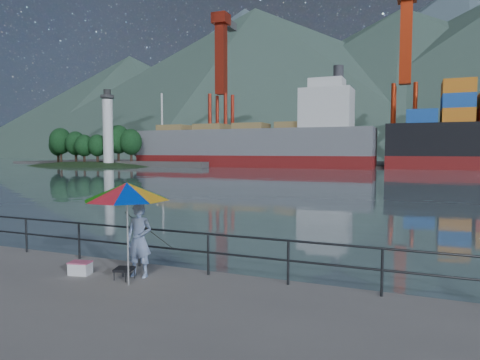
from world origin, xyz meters
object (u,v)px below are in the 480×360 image
cooler_bag (80,269)px  bulk_carrier (258,144)px  beach_umbrella (127,191)px  fisherman (139,240)px

cooler_bag → bulk_carrier: bearing=94.2°
beach_umbrella → bulk_carrier: size_ratio=0.05×
cooler_bag → bulk_carrier: 73.15m
fisherman → bulk_carrier: bearing=101.3°
cooler_bag → fisherman: bearing=3.4°
beach_umbrella → cooler_bag: beach_umbrella is taller
beach_umbrella → bulk_carrier: bulk_carrier is taller
cooler_bag → bulk_carrier: (-20.94, 69.98, 4.05)m
fisherman → beach_umbrella: size_ratio=0.72×
fisherman → cooler_bag: 1.67m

